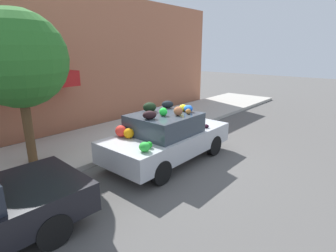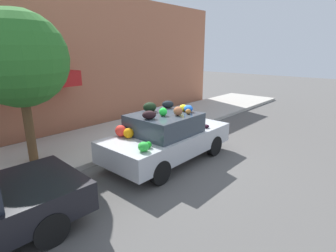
{
  "view_description": "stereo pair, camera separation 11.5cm",
  "coord_description": "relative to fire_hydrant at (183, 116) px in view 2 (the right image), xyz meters",
  "views": [
    {
      "loc": [
        -5.49,
        -4.92,
        3.16
      ],
      "look_at": [
        0.0,
        -0.16,
        1.06
      ],
      "focal_mm": 28.0,
      "sensor_mm": 36.0,
      "label": 1
    },
    {
      "loc": [
        -5.42,
        -5.01,
        3.16
      ],
      "look_at": [
        0.0,
        -0.16,
        1.06
      ],
      "focal_mm": 28.0,
      "sensor_mm": 36.0,
      "label": 2
    }
  ],
  "objects": [
    {
      "name": "ground_plane",
      "position": [
        -2.95,
        -1.63,
        -0.49
      ],
      "size": [
        60.0,
        60.0,
        0.0
      ],
      "primitive_type": "plane",
      "color": "#565451"
    },
    {
      "name": "sidewalk_curb",
      "position": [
        -2.95,
        1.07,
        -0.42
      ],
      "size": [
        24.0,
        3.2,
        0.15
      ],
      "color": "#B2ADA3",
      "rests_on": "ground"
    },
    {
      "name": "building_facade",
      "position": [
        -3.06,
        3.29,
        2.21
      ],
      "size": [
        18.0,
        1.2,
        5.48
      ],
      "color": "#B26B4C",
      "rests_on": "ground"
    },
    {
      "name": "street_tree",
      "position": [
        -5.79,
        0.78,
        2.44
      ],
      "size": [
        2.48,
        2.48,
        4.04
      ],
      "color": "brown",
      "rests_on": "sidewalk_curb"
    },
    {
      "name": "fire_hydrant",
      "position": [
        0.0,
        0.0,
        0.0
      ],
      "size": [
        0.2,
        0.2,
        0.7
      ],
      "color": "red",
      "rests_on": "sidewalk_curb"
    },
    {
      "name": "art_car",
      "position": [
        -3.01,
        -1.78,
        0.26
      ],
      "size": [
        4.0,
        1.87,
        1.72
      ],
      "rotation": [
        0.0,
        0.0,
        0.01
      ],
      "color": "#B7BABF",
      "rests_on": "ground"
    }
  ]
}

